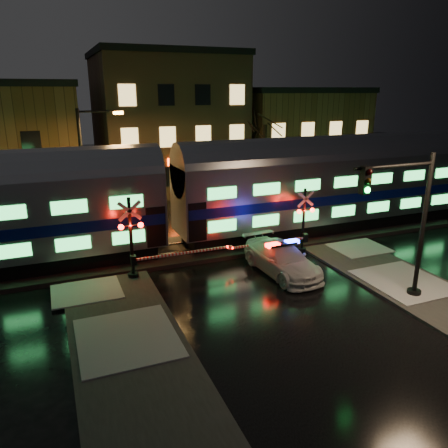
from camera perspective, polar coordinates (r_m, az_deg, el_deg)
The scene contains 11 objects.
ground at distance 21.15m, azimuth 3.71°, elevation -7.43°, with size 120.00×120.00×0.00m, color black.
ballast at distance 25.36m, azimuth -1.18°, elevation -2.84°, with size 90.00×4.20×0.24m, color black.
sidewalk_left at distance 14.38m, azimuth -10.30°, elevation -20.47°, with size 4.00×20.00×0.12m, color #2D2D2D.
building_mid at distance 41.24m, azimuth -7.50°, elevation 12.76°, with size 12.00×11.00×11.50m, color brown.
building_right at distance 45.98m, azimuth 8.90°, elevation 11.26°, with size 12.00×10.00×8.50m, color brown.
train at distance 23.64m, azimuth -7.25°, elevation 3.81°, with size 51.00×3.12×5.92m.
police_car at distance 21.89m, azimuth 7.56°, elevation -4.54°, with size 2.39×5.24×1.65m.
crossing_signal_right at distance 24.25m, azimuth 9.69°, elevation -0.55°, with size 5.20×0.63×3.68m.
crossing_signal_left at distance 21.14m, azimuth -10.98°, elevation -2.83°, with size 5.72×0.65×4.05m.
traffic_light at distance 19.46m, azimuth 22.65°, elevation -0.29°, with size 4.12×0.72×6.37m.
streetlight at distance 26.70m, azimuth -17.42°, elevation 7.13°, with size 2.61×0.27×7.81m.
Camera 1 is at (-8.48, -17.28, 8.77)m, focal length 35.00 mm.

